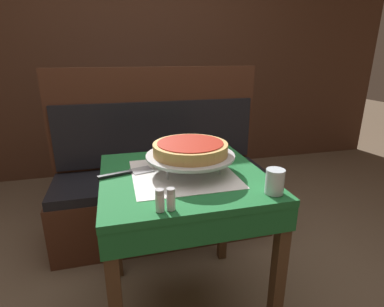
{
  "coord_description": "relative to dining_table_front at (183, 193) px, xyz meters",
  "views": [
    {
      "loc": [
        -0.28,
        -1.24,
        1.28
      ],
      "look_at": [
        0.04,
        -0.01,
        0.86
      ],
      "focal_mm": 28.0,
      "sensor_mm": 36.0,
      "label": 1
    }
  ],
  "objects": [
    {
      "name": "pepper_shaker",
      "position": [
        -0.11,
        -0.32,
        0.14
      ],
      "size": [
        0.03,
        0.03,
        0.08
      ],
      "color": "silver",
      "rests_on": "dining_table_front"
    },
    {
      "name": "condiment_caddy",
      "position": [
        0.02,
        1.5,
        0.14
      ],
      "size": [
        0.14,
        0.14,
        0.15
      ],
      "color": "black",
      "rests_on": "dining_table_rear"
    },
    {
      "name": "ground_plane",
      "position": [
        0.0,
        0.0,
        -0.67
      ],
      "size": [
        14.0,
        14.0,
        0.0
      ],
      "primitive_type": "plane",
      "color": "brown"
    },
    {
      "name": "booth_bench",
      "position": [
        0.02,
        0.76,
        -0.33
      ],
      "size": [
        1.52,
        0.52,
        1.2
      ],
      "color": "#4C2819",
      "rests_on": "ground_plane"
    },
    {
      "name": "pizza_pan_stand",
      "position": [
        0.04,
        0.02,
        0.17
      ],
      "size": [
        0.41,
        0.41,
        0.08
      ],
      "color": "#ADADB2",
      "rests_on": "dining_table_front"
    },
    {
      "name": "deep_dish_pizza",
      "position": [
        0.04,
        0.02,
        0.21
      ],
      "size": [
        0.34,
        0.34,
        0.06
      ],
      "color": "tan",
      "rests_on": "pizza_pan_stand"
    },
    {
      "name": "dining_table_rear",
      "position": [
        -0.05,
        1.58,
        -0.01
      ],
      "size": [
        0.77,
        0.77,
        0.77
      ],
      "color": "#194799",
      "rests_on": "ground_plane"
    },
    {
      "name": "back_wall_panel",
      "position": [
        0.0,
        2.1,
        0.53
      ],
      "size": [
        6.0,
        0.04,
        2.4
      ],
      "primitive_type": "cube",
      "color": "#4C2D1E",
      "rests_on": "ground_plane"
    },
    {
      "name": "salt_shaker",
      "position": [
        -0.15,
        -0.32,
        0.14
      ],
      "size": [
        0.03,
        0.03,
        0.08
      ],
      "color": "silver",
      "rests_on": "dining_table_front"
    },
    {
      "name": "pizza_server",
      "position": [
        -0.25,
        0.06,
        0.1
      ],
      "size": [
        0.25,
        0.11,
        0.01
      ],
      "color": "#BCBCC1",
      "rests_on": "dining_table_front"
    },
    {
      "name": "dining_table_front",
      "position": [
        0.0,
        0.0,
        0.0
      ],
      "size": [
        0.73,
        0.73,
        0.77
      ],
      "color": "#1E6B33",
      "rests_on": "ground_plane"
    },
    {
      "name": "water_glass_near",
      "position": [
        0.3,
        -0.29,
        0.15
      ],
      "size": [
        0.07,
        0.07,
        0.1
      ],
      "color": "silver",
      "rests_on": "dining_table_front"
    }
  ]
}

